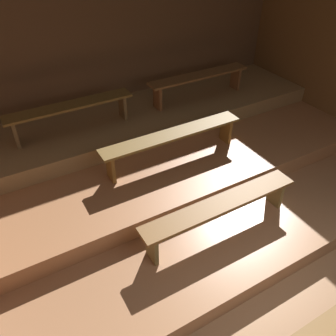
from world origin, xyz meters
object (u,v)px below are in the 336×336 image
Objects in this scene: bench_lower_center at (220,208)px; bench_upper_left at (70,110)px; bench_upper_right at (199,79)px; bench_middle_center at (173,138)px.

bench_upper_left is at bearing 113.50° from bench_lower_center.
bench_lower_center is 2.64m from bench_upper_left.
bench_lower_center is 1.12× the size of bench_upper_right.
bench_middle_center is at bearing -43.86° from bench_upper_left.
bench_upper_right is at bearing 0.00° from bench_upper_left.
bench_upper_left is 2.29m from bench_upper_right.
bench_middle_center is at bearing 85.97° from bench_lower_center.
bench_upper_left is (-1.03, 2.37, 0.51)m from bench_lower_center.
bench_upper_right reaches higher than bench_middle_center.
bench_upper_right is (1.17, 1.08, 0.25)m from bench_middle_center.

